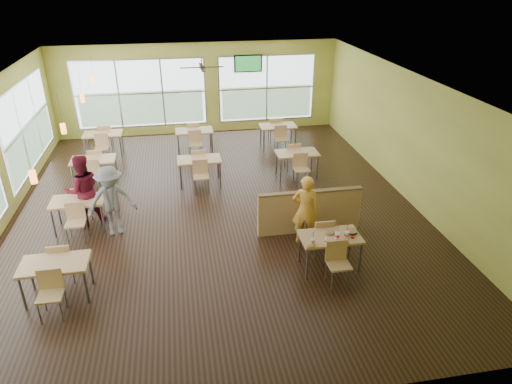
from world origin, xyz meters
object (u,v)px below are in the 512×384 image
Objects in this scene: main_table at (330,241)px; half_wall_divider at (310,211)px; man_plaid at (305,210)px; food_basket at (351,232)px.

half_wall_divider is at bearing 90.00° from main_table.
man_plaid is 6.52× the size of food_basket.
man_plaid is (-0.23, 1.02, 0.17)m from main_table.
main_table is 1.45m from half_wall_divider.
half_wall_divider is 1.49× the size of man_plaid.
half_wall_divider is at bearing 107.38° from food_basket.
food_basket is at bearing 4.77° from main_table.
half_wall_divider is 1.50m from food_basket.
food_basket is (0.44, -1.41, 0.26)m from half_wall_divider.
man_plaid is at bearing 124.18° from food_basket.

